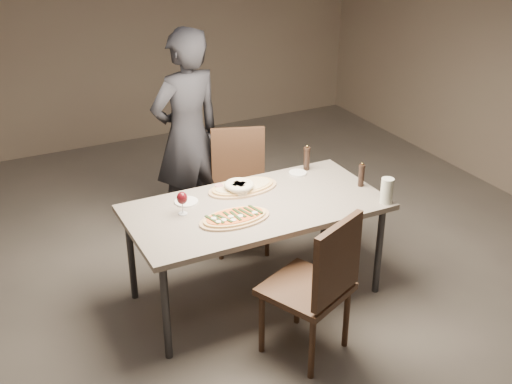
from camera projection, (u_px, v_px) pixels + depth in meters
name	position (u px, v px, depth m)	size (l,w,h in m)	color
room	(256.00, 116.00, 4.18)	(7.00, 7.00, 7.00)	#56504A
dining_table	(256.00, 212.00, 4.50)	(1.80, 0.90, 0.75)	gray
zucchini_pizza	(235.00, 218.00, 4.27)	(0.50, 0.28, 0.05)	tan
ham_pizza	(243.00, 187.00, 4.69)	(0.54, 0.30, 0.04)	tan
bread_basket	(239.00, 187.00, 4.63)	(0.22, 0.22, 0.08)	beige
oil_dish	(298.00, 173.00, 4.93)	(0.14, 0.14, 0.02)	white
pepper_mill_left	(361.00, 175.00, 4.71)	(0.05, 0.05, 0.19)	black
pepper_mill_right	(307.00, 158.00, 4.97)	(0.05, 0.05, 0.21)	black
carafe	(387.00, 191.00, 4.46)	(0.09, 0.09, 0.18)	silver
wine_glass	(182.00, 199.00, 4.30)	(0.07, 0.07, 0.17)	silver
side_plate	(186.00, 202.00, 4.50)	(0.17, 0.17, 0.01)	white
chair_near	(319.00, 281.00, 3.94)	(0.63, 0.63, 1.01)	#3B2619
chair_far	(240.00, 182.00, 5.28)	(0.59, 0.59, 0.98)	#3B2619
diner	(187.00, 136.00, 5.27)	(0.65, 0.43, 1.79)	black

